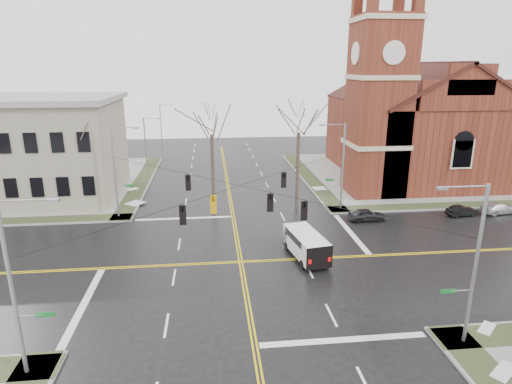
{
  "coord_description": "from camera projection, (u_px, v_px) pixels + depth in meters",
  "views": [
    {
      "loc": [
        -2.09,
        -30.42,
        14.76
      ],
      "look_at": [
        1.86,
        6.0,
        3.87
      ],
      "focal_mm": 30.0,
      "sensor_mm": 36.0,
      "label": 1
    }
  ],
  "objects": [
    {
      "name": "signal_pole_se",
      "position": [
        473.0,
        262.0,
        22.21
      ],
      "size": [
        2.75,
        0.22,
        9.0
      ],
      "color": "gray",
      "rests_on": "ground"
    },
    {
      "name": "sidewalks",
      "position": [
        241.0,
        261.0,
        33.39
      ],
      "size": [
        80.0,
        80.0,
        0.17
      ],
      "color": "gray",
      "rests_on": "ground"
    },
    {
      "name": "signal_pole_nw",
      "position": [
        116.0,
        170.0,
        41.79
      ],
      "size": [
        2.75,
        0.22,
        9.0
      ],
      "color": "gray",
      "rests_on": "ground"
    },
    {
      "name": "parked_car_c",
      "position": [
        499.0,
        208.0,
        44.22
      ],
      "size": [
        4.22,
        2.29,
        1.16
      ],
      "primitive_type": "imported",
      "rotation": [
        0.0,
        0.0,
        1.74
      ],
      "color": "#B2B2B4",
      "rests_on": "ground"
    },
    {
      "name": "streetlight_north_b",
      "position": [
        162.0,
        125.0,
        76.78
      ],
      "size": [
        2.3,
        0.2,
        8.0
      ],
      "color": "gray",
      "rests_on": "ground"
    },
    {
      "name": "span_wires",
      "position": [
        240.0,
        186.0,
        31.64
      ],
      "size": [
        23.02,
        23.02,
        0.03
      ],
      "color": "black",
      "rests_on": "ground"
    },
    {
      "name": "streetlight_north_a",
      "position": [
        147.0,
        145.0,
        57.72
      ],
      "size": [
        2.3,
        0.2,
        8.0
      ],
      "color": "gray",
      "rests_on": "ground"
    },
    {
      "name": "road_markings",
      "position": [
        241.0,
        262.0,
        33.41
      ],
      "size": [
        100.0,
        100.0,
        0.01
      ],
      "color": "gold",
      "rests_on": "ground"
    },
    {
      "name": "parked_car_a",
      "position": [
        367.0,
        215.0,
        42.11
      ],
      "size": [
        3.6,
        1.49,
        1.22
      ],
      "primitive_type": "imported",
      "rotation": [
        0.0,
        0.0,
        1.58
      ],
      "color": "black",
      "rests_on": "ground"
    },
    {
      "name": "ground",
      "position": [
        241.0,
        262.0,
        33.41
      ],
      "size": [
        120.0,
        120.0,
        0.0
      ],
      "primitive_type": "plane",
      "color": "black",
      "rests_on": "ground"
    },
    {
      "name": "tree_nw_far",
      "position": [
        82.0,
        130.0,
        42.55
      ],
      "size": [
        4.0,
        4.0,
        11.78
      ],
      "color": "#3A2E25",
      "rests_on": "ground"
    },
    {
      "name": "cargo_van",
      "position": [
        305.0,
        243.0,
        34.0
      ],
      "size": [
        2.94,
        5.64,
        2.05
      ],
      "rotation": [
        0.0,
        0.0,
        0.16
      ],
      "color": "white",
      "rests_on": "ground"
    },
    {
      "name": "signal_pole_sw",
      "position": [
        15.0,
        285.0,
        19.87
      ],
      "size": [
        2.75,
        0.22,
        9.0
      ],
      "color": "gray",
      "rests_on": "ground"
    },
    {
      "name": "civic_building_a",
      "position": [
        35.0,
        150.0,
        48.63
      ],
      "size": [
        18.0,
        14.0,
        11.0
      ],
      "primitive_type": "cube",
      "color": "gray",
      "rests_on": "ground"
    },
    {
      "name": "parked_car_b",
      "position": [
        462.0,
        211.0,
        43.49
      ],
      "size": [
        3.35,
        1.59,
        1.06
      ],
      "primitive_type": "imported",
      "rotation": [
        0.0,
        0.0,
        1.72
      ],
      "color": "black",
      "rests_on": "ground"
    },
    {
      "name": "church",
      "position": [
        411.0,
        114.0,
        57.19
      ],
      "size": [
        24.28,
        27.48,
        27.5
      ],
      "color": "#5E2518",
      "rests_on": "ground"
    },
    {
      "name": "signal_pole_ne",
      "position": [
        341.0,
        164.0,
        44.13
      ],
      "size": [
        2.75,
        0.22,
        9.0
      ],
      "color": "gray",
      "rests_on": "ground"
    },
    {
      "name": "tree_nw_near",
      "position": [
        212.0,
        130.0,
        42.89
      ],
      "size": [
        4.0,
        4.0,
        11.82
      ],
      "color": "#3A2E25",
      "rests_on": "ground"
    },
    {
      "name": "traffic_signals",
      "position": [
        241.0,
        198.0,
        31.22
      ],
      "size": [
        8.21,
        8.26,
        1.3
      ],
      "color": "black",
      "rests_on": "ground"
    },
    {
      "name": "tree_ne",
      "position": [
        299.0,
        128.0,
        43.95
      ],
      "size": [
        4.0,
        4.0,
        11.9
      ],
      "color": "#3A2E25",
      "rests_on": "ground"
    }
  ]
}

